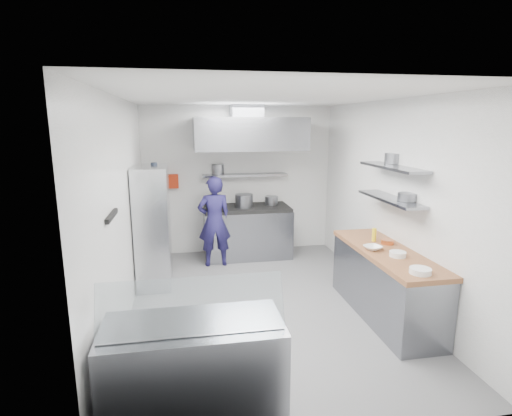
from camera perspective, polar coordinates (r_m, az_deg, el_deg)
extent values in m
plane|color=#5D5D5F|center=(5.75, 1.09, -13.55)|extent=(5.00, 5.00, 0.00)
plane|color=silver|center=(5.19, 1.22, 15.56)|extent=(5.00, 5.00, 0.00)
cube|color=white|center=(7.73, -2.50, 3.99)|extent=(3.60, 2.80, 0.02)
cube|color=white|center=(2.98, 10.76, -9.47)|extent=(3.60, 2.80, 0.02)
cube|color=white|center=(5.25, -18.49, -0.47)|extent=(2.80, 5.00, 0.02)
cube|color=white|center=(5.91, 18.52, 0.87)|extent=(2.80, 5.00, 0.02)
cube|color=gray|center=(7.55, -1.27, -3.58)|extent=(1.60, 0.80, 0.90)
cube|color=black|center=(7.43, -1.29, -0.01)|extent=(1.57, 0.78, 0.06)
cylinder|color=slate|center=(7.47, -6.08, 1.00)|extent=(0.27, 0.27, 0.20)
cylinder|color=slate|center=(7.35, -1.72, 1.05)|extent=(0.33, 0.33, 0.24)
cylinder|color=slate|center=(7.59, 2.21, 1.09)|extent=(0.25, 0.25, 0.16)
cube|color=gray|center=(7.57, -1.59, 4.74)|extent=(1.60, 0.30, 0.04)
cylinder|color=slate|center=(7.63, -5.46, 5.59)|extent=(0.23, 0.23, 0.18)
cube|color=gray|center=(7.10, -1.12, 10.58)|extent=(1.90, 1.15, 0.55)
cube|color=slate|center=(7.32, -1.42, 13.60)|extent=(0.55, 0.55, 0.24)
cube|color=#AF270E|center=(7.60, -11.84, 3.76)|extent=(0.22, 0.10, 0.26)
imported|color=#1B1745|center=(7.01, -5.95, -1.93)|extent=(0.59, 0.40, 1.60)
cube|color=silver|center=(6.34, -14.49, -2.56)|extent=(0.50, 0.90, 1.85)
cube|color=white|center=(6.41, -14.41, -3.56)|extent=(0.17, 0.21, 0.19)
cube|color=yellow|center=(6.71, -14.38, 1.52)|extent=(0.15, 0.19, 0.17)
cylinder|color=black|center=(6.35, -14.34, 5.51)|extent=(0.10, 0.10, 0.18)
cube|color=black|center=(4.35, -19.92, -1.06)|extent=(0.04, 0.55, 0.05)
cube|color=gray|center=(5.53, 17.87, -10.46)|extent=(0.62, 2.00, 0.84)
cube|color=#945639|center=(5.38, 18.18, -6.01)|extent=(0.65, 2.04, 0.06)
cylinder|color=white|center=(4.67, 22.42, -8.31)|extent=(0.23, 0.23, 0.06)
cylinder|color=white|center=(5.15, 19.58, -6.22)|extent=(0.20, 0.20, 0.06)
cylinder|color=#CE703A|center=(5.62, 18.27, -4.60)|extent=(0.17, 0.17, 0.06)
cylinder|color=yellow|center=(5.68, 16.52, -3.68)|extent=(0.06, 0.06, 0.18)
imported|color=white|center=(5.31, 16.35, -5.47)|extent=(0.26, 0.26, 0.05)
cube|color=gray|center=(5.56, 18.61, 1.24)|extent=(0.30, 1.30, 0.04)
cube|color=gray|center=(5.50, 18.90, 5.54)|extent=(0.30, 1.30, 0.04)
cylinder|color=slate|center=(5.37, 20.81, 1.49)|extent=(0.24, 0.24, 0.10)
cylinder|color=slate|center=(5.78, 19.08, 6.71)|extent=(0.24, 0.24, 0.14)
cube|color=gray|center=(3.70, -8.77, -21.84)|extent=(1.50, 0.70, 0.85)
cube|color=silver|center=(3.28, -9.08, -13.61)|extent=(1.47, 0.19, 0.42)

